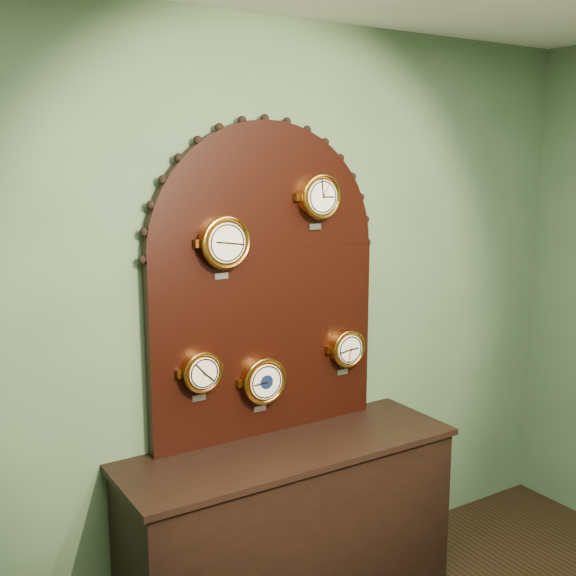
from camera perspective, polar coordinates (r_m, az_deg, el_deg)
wall_back at (r=3.40m, az=-2.24°, el=-2.33°), size 4.00×0.00×4.00m
shop_counter at (r=3.54m, az=0.18°, el=-19.16°), size 1.60×0.50×0.80m
display_board at (r=3.31m, az=-1.83°, el=1.32°), size 1.26×0.06×1.53m
roman_clock at (r=3.11m, az=-5.23°, el=3.74°), size 0.24×0.08×0.29m
arabic_clock at (r=3.35m, az=2.56°, el=7.46°), size 0.22×0.08×0.27m
hygrometer at (r=3.18m, az=-7.10°, el=-6.78°), size 0.19×0.08×0.24m
barometer at (r=3.35m, az=-2.04°, el=-7.54°), size 0.23×0.08×0.28m
tide_clock at (r=3.58m, az=4.80°, el=-4.91°), size 0.20×0.08×0.25m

